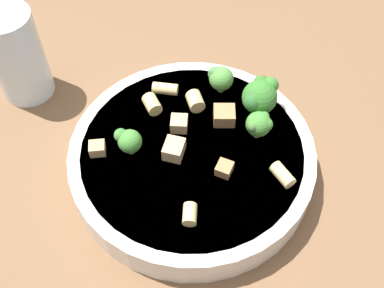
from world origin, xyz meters
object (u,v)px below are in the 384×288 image
Objects in this scene: chicken_chunk_1 at (97,148)px; chicken_chunk_3 at (224,115)px; broccoli_floret_2 at (220,78)px; broccoli_floret_3 at (128,140)px; chicken_chunk_2 at (174,149)px; rigatoni_0 at (190,214)px; rigatoni_3 at (152,104)px; rigatoni_2 at (283,175)px; rigatoni_4 at (165,89)px; rigatoni_1 at (195,101)px; drinking_glass at (19,61)px; pasta_bowl at (192,158)px; chicken_chunk_0 at (179,124)px; broccoli_floret_1 at (260,96)px; broccoli_floret_0 at (259,124)px; chicken_chunk_4 at (224,169)px.

chicken_chunk_3 reaches higher than chicken_chunk_1.
broccoli_floret_2 is 1.12× the size of broccoli_floret_3.
rigatoni_0 is at bearing 118.42° from chicken_chunk_2.
rigatoni_0 is 0.15m from rigatoni_3.
rigatoni_2 is 1.19× the size of rigatoni_3.
rigatoni_3 is 0.77× the size of rigatoni_4.
chicken_chunk_1 is at bearing 47.56° from rigatoni_1.
chicken_chunk_1 is 0.17m from drinking_glass.
chicken_chunk_0 reaches higher than pasta_bowl.
chicken_chunk_1 is (0.04, 0.07, -0.00)m from rigatoni_3.
drinking_glass reaches higher than rigatoni_3.
broccoli_floret_1 reaches higher than rigatoni_2.
rigatoni_0 is 0.87× the size of chicken_chunk_2.
rigatoni_1 is 1.14× the size of chicken_chunk_0.
chicken_chunk_0 is at bearing 8.49° from broccoli_floret_0.
rigatoni_3 is at bearing -25.45° from chicken_chunk_0.
chicken_chunk_3 is (-0.02, 0.04, -0.01)m from broccoli_floret_2.
rigatoni_0 is 0.06m from chicken_chunk_4.
chicken_chunk_4 is at bearing 79.21° from broccoli_floret_1.
pasta_bowl is 8.78× the size of broccoli_floret_3.
broccoli_floret_0 is 1.40× the size of chicken_chunk_2.
pasta_bowl is at bearing 64.51° from chicken_chunk_3.
drinking_glass is (0.18, 0.01, 0.00)m from rigatoni_4.
broccoli_floret_2 reaches higher than chicken_chunk_4.
broccoli_floret_1 is 1.97× the size of chicken_chunk_2.
broccoli_floret_2 is 0.16m from chicken_chunk_1.
chicken_chunk_1 is (0.08, 0.09, -0.00)m from rigatoni_1.
broccoli_floret_2 is 0.14m from rigatoni_2.
broccoli_floret_1 is 0.12m from rigatoni_3.
chicken_chunk_3 reaches higher than rigatoni_0.
chicken_chunk_0 is (0.08, 0.05, -0.02)m from broccoli_floret_1.
rigatoni_0 is 0.71× the size of rigatoni_4.
broccoli_floret_3 is 0.10m from rigatoni_1.
rigatoni_1 reaches higher than chicken_chunk_2.
broccoli_floret_0 reaches higher than rigatoni_1.
rigatoni_4 is 0.09m from chicken_chunk_2.
chicken_chunk_2 is at bearing -7.78° from chicken_chunk_4.
rigatoni_1 is (0.02, 0.03, -0.01)m from broccoli_floret_2.
chicken_chunk_4 is (0.02, 0.06, -0.01)m from broccoli_floret_0.
pasta_bowl is 0.10m from chicken_chunk_1.
broccoli_floret_1 is at bearing -103.67° from rigatoni_0.
chicken_chunk_1 is at bearing 20.82° from broccoli_floret_3.
chicken_chunk_4 is at bearing -174.82° from chicken_chunk_1.
rigatoni_0 is at bearing 112.07° from chicken_chunk_0.
chicken_chunk_0 is at bearing 30.65° from broccoli_floret_1.
drinking_glass reaches higher than chicken_chunk_3.
pasta_bowl is 0.25m from drinking_glass.
broccoli_floret_3 reaches higher than rigatoni_0.
chicken_chunk_3 is (-0.00, -0.13, 0.00)m from rigatoni_0.
chicken_chunk_4 is at bearing 106.66° from broccoli_floret_2.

